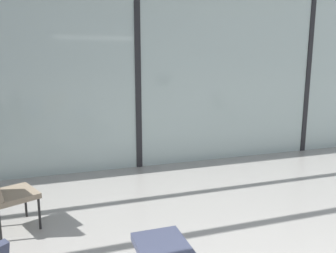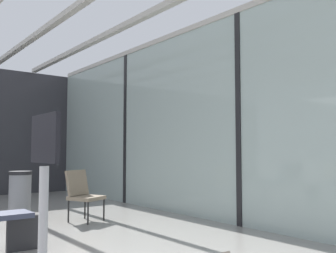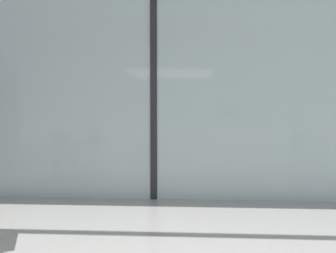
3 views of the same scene
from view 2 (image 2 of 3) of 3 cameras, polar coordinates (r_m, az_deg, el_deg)
The scene contains 6 objects.
glass_curtain_wall at distance 6.27m, azimuth 10.87°, elevation 1.31°, with size 14.00×0.08×3.49m, color #A3B7B2.
window_mullion_0 at distance 8.96m, azimuth -6.28°, elevation -0.24°, with size 0.10×0.12×3.49m, color black.
window_mullion_1 at distance 6.27m, azimuth 10.87°, elevation 1.31°, with size 0.10×0.12×3.49m, color black.
lounge_chair_3 at distance 6.75m, azimuth -12.80°, elevation -9.66°, with size 0.67×0.65×0.87m.
trash_bin at distance 6.94m, azimuth -21.51°, elevation -9.83°, with size 0.38×0.38×0.86m.
info_sign at distance 2.63m, azimuth -18.41°, elevation -14.96°, with size 0.44×0.32×1.44m.
Camera 2 is at (4.09, 0.48, 1.20)m, focal length 40.27 mm.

